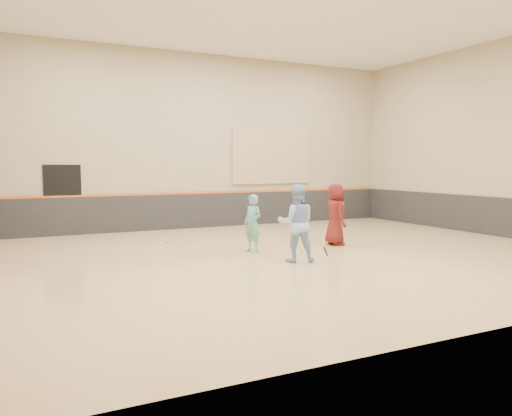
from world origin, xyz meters
name	(u,v)px	position (x,y,z in m)	size (l,w,h in m)	color
room	(285,222)	(0.00, 0.00, 0.81)	(15.04, 12.04, 6.22)	tan
wainscot_back	(201,211)	(0.00, 5.97, 0.60)	(14.90, 0.04, 1.20)	#232326
wainscot_right	(496,217)	(7.47, 0.00, 0.60)	(0.04, 11.90, 1.20)	#232326
accent_stripe	(201,193)	(0.00, 5.96, 1.22)	(14.90, 0.03, 0.06)	#D85914
acoustic_panel	(272,156)	(2.80, 5.95, 2.50)	(3.20, 0.08, 2.00)	tan
doorway	(63,200)	(-4.50, 5.98, 1.10)	(1.10, 0.05, 2.20)	black
girl	(253,223)	(-0.50, 0.78, 0.73)	(0.53, 0.35, 1.45)	#65AFA6
instructor	(296,223)	(-0.16, -0.78, 0.88)	(0.86, 0.67, 1.76)	#9AC0EF
young_man	(335,214)	(2.03, 0.80, 0.84)	(0.82, 0.54, 1.69)	#5B1815
held_racket	(320,239)	(0.21, -1.21, 0.56)	(0.30, 0.30, 0.64)	yellow
spare_racket	(161,240)	(-2.14, 3.46, 0.05)	(0.68, 0.68, 0.10)	#A7C92C
ball_under_racket	(301,252)	(0.51, 0.10, 0.03)	(0.07, 0.07, 0.07)	yellow
ball_in_hand	(343,204)	(2.16, 0.64, 1.14)	(0.07, 0.07, 0.07)	#C9E034
ball_beside_spare	(199,243)	(-1.32, 2.53, 0.03)	(0.07, 0.07, 0.07)	yellow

